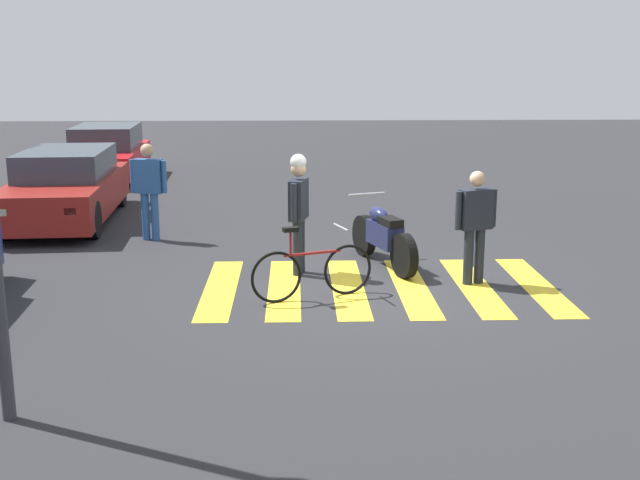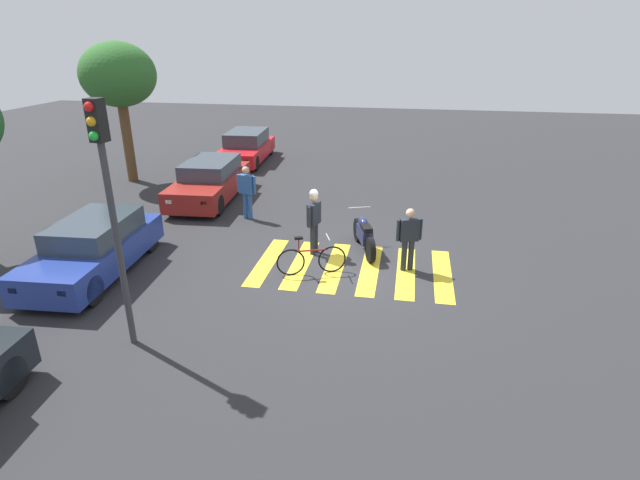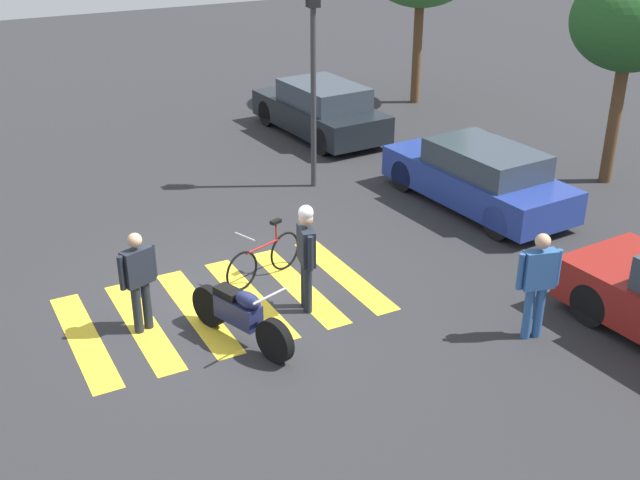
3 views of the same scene
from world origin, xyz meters
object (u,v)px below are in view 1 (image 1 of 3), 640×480
at_px(pedestrian_bystander, 149,185).
at_px(police_motorcycle, 383,237).
at_px(officer_on_foot, 299,205).
at_px(car_red_convertible, 107,153).
at_px(car_maroon_wagon, 66,187).
at_px(leaning_bicycle, 312,271).
at_px(officer_by_motorcycle, 476,221).

bearing_deg(pedestrian_bystander, police_motorcycle, -116.15).
distance_m(officer_on_foot, car_red_convertible, 11.14).
bearing_deg(pedestrian_bystander, car_maroon_wagon, 48.53).
height_order(pedestrian_bystander, car_red_convertible, pedestrian_bystander).
xyz_separation_m(officer_on_foot, pedestrian_bystander, (2.34, 2.62, -0.07)).
height_order(officer_on_foot, pedestrian_bystander, officer_on_foot).
distance_m(police_motorcycle, officer_on_foot, 1.49).
distance_m(officer_on_foot, pedestrian_bystander, 3.51).
relative_size(police_motorcycle, pedestrian_bystander, 1.20).
bearing_deg(officer_on_foot, leaning_bicycle, -172.36).
bearing_deg(leaning_bicycle, police_motorcycle, -34.44).
xyz_separation_m(officer_by_motorcycle, car_maroon_wagon, (4.67, 7.06, -0.25)).
bearing_deg(officer_on_foot, pedestrian_bystander, 48.25).
height_order(officer_by_motorcycle, car_red_convertible, officer_by_motorcycle).
bearing_deg(leaning_bicycle, car_red_convertible, 25.35).
relative_size(pedestrian_bystander, car_maroon_wagon, 0.36).
bearing_deg(officer_on_foot, officer_by_motorcycle, -103.77).
distance_m(leaning_bicycle, officer_by_motorcycle, 2.48).
height_order(pedestrian_bystander, car_maroon_wagon, pedestrian_bystander).
bearing_deg(leaning_bicycle, car_maroon_wagon, 41.68).
height_order(officer_by_motorcycle, car_maroon_wagon, officer_by_motorcycle).
xyz_separation_m(leaning_bicycle, car_red_convertible, (11.15, 5.28, 0.27)).
bearing_deg(car_red_convertible, officer_by_motorcycle, -144.07).
xyz_separation_m(pedestrian_bystander, car_red_convertible, (7.55, 2.49, -0.32)).
height_order(officer_on_foot, officer_by_motorcycle, officer_on_foot).
bearing_deg(leaning_bicycle, officer_on_foot, 7.64).
bearing_deg(car_red_convertible, police_motorcycle, -145.88).
relative_size(leaning_bicycle, car_maroon_wagon, 0.35).
distance_m(officer_on_foot, officer_by_motorcycle, 2.58).
relative_size(police_motorcycle, leaning_bicycle, 1.25).
xyz_separation_m(officer_on_foot, car_red_convertible, (9.89, 5.11, -0.39)).
height_order(police_motorcycle, pedestrian_bystander, pedestrian_bystander).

